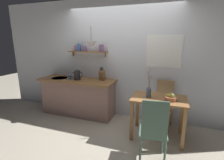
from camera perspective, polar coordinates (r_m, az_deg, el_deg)
ground_plane at (r=3.65m, az=0.18°, el=-15.70°), size 14.00×14.00×0.00m
back_wall at (r=3.77m, az=6.42°, el=6.92°), size 6.80×0.11×2.70m
kitchen_counter at (r=4.12m, az=-11.62°, el=-5.58°), size 1.83×0.63×0.89m
wall_shelf at (r=3.96m, az=-8.73°, el=10.37°), size 0.96×0.20×0.31m
dining_table at (r=3.15m, az=15.80°, el=-8.30°), size 0.96×0.64×0.78m
dining_chair_near at (r=2.51m, az=14.14°, el=-16.15°), size 0.45×0.44×1.02m
dining_chair_far at (r=3.65m, az=17.36°, el=-7.21°), size 0.45×0.45×0.97m
fruit_bowl at (r=3.01m, az=19.59°, el=-5.74°), size 0.20×0.20×0.13m
twig_vase at (r=3.06m, az=12.54°, el=-4.08°), size 0.08×0.08×0.53m
electric_kettle at (r=3.92m, az=-11.91°, el=1.67°), size 0.26×0.17×0.24m
knife_block at (r=3.77m, az=-3.45°, el=1.69°), size 0.11×0.16×0.31m
coffee_mug_by_sink at (r=4.02m, az=-14.27°, el=0.93°), size 0.12×0.08×0.09m
pendant_lamp at (r=3.63m, az=-7.15°, el=12.05°), size 0.22×0.22×0.44m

